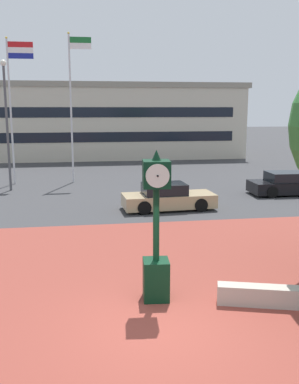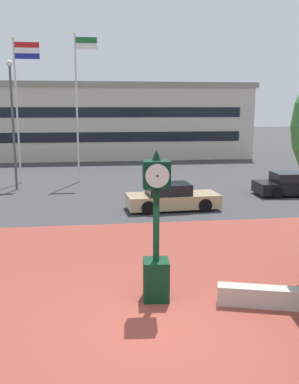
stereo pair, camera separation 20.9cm
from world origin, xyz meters
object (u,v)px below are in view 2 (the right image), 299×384
Objects in this scene: flagpole_secondary at (78,100)px; car_street_near at (294,185)px; car_street_mid at (172,198)px; flagpole_primary at (19,99)px; street_lamp_post at (12,113)px; street_clock at (156,236)px; civic_building at (99,120)px.

car_street_near is at bearing -26.47° from flagpole_secondary.
car_street_mid is at bearing -62.23° from flagpole_secondary.
flagpole_secondary is (-4.54, 8.62, 4.79)m from car_street_mid.
flagpole_primary is 2.48m from street_lamp_post.
street_clock is 17.46m from street_lamp_post.
flagpole_secondary is (-12.04, 5.99, 4.79)m from car_street_near.
civic_building is at bearing 95.75° from street_clock.
car_street_near is at bearing 105.97° from car_street_mid.
flagpole_primary is at bearing -109.72° from car_street_near.
flagpole_secondary is (3.68, -0.00, -0.04)m from flagpole_primary.
flagpole_primary reaches higher than street_lamp_post.
civic_building is at bearing -153.82° from car_street_near.
car_street_mid is 0.49× the size of flagpole_primary.
car_street_mid is 10.86m from flagpole_secondary.
car_street_mid is at bearing -46.37° from flagpole_primary.
car_street_mid is 11.14m from street_lamp_post.
street_lamp_post is at bearing -148.25° from flagpole_secondary.
civic_building is at bearing 72.12° from flagpole_primary.
civic_building is (1.60, 16.36, -1.76)m from flagpole_secondary.
street_lamp_post is at bearing 115.18° from street_clock.
flagpole_primary reaches higher than car_street_mid.
street_clock is at bearing -72.03° from flagpole_primary.
street_clock is at bearing -69.41° from street_lamp_post.
car_street_near is 0.47× the size of flagpole_secondary.
street_lamp_post is at bearing -130.57° from car_street_mid.
flagpole_secondary is 1.26× the size of street_lamp_post.
street_lamp_post reaches higher than car_street_near.
car_street_near is 0.59× the size of street_lamp_post.
civic_building is (5.28, 16.36, -1.80)m from flagpole_primary.
car_street_mid is at bearing 81.76° from street_clock.
flagpole_primary is (-5.98, 18.45, 3.70)m from street_clock.
car_street_mid is at bearing -83.29° from civic_building.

